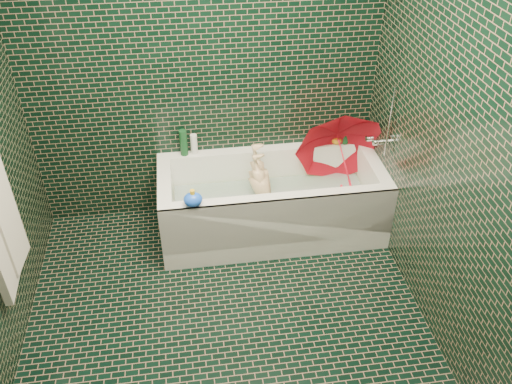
{
  "coord_description": "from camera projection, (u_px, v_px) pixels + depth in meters",
  "views": [
    {
      "loc": [
        -0.16,
        -2.27,
        2.81
      ],
      "look_at": [
        0.3,
        0.82,
        0.52
      ],
      "focal_mm": 38.0,
      "sensor_mm": 36.0,
      "label": 1
    }
  ],
  "objects": [
    {
      "name": "soap_bottle_b",
      "position": [
        363.0,
        142.0,
        4.37
      ],
      "size": [
        0.1,
        0.1,
        0.19
      ],
      "primitive_type": "imported",
      "rotation": [
        0.0,
        0.0,
        -0.11
      ],
      "color": "#582079",
      "rests_on": "bathtub"
    },
    {
      "name": "bath_mat",
      "position": [
        271.0,
        212.0,
        4.27
      ],
      "size": [
        1.35,
        0.47,
        0.01
      ],
      "primitive_type": "cube",
      "color": "green",
      "rests_on": "bathtub"
    },
    {
      "name": "wall_back",
      "position": [
        203.0,
        66.0,
        3.87
      ],
      "size": [
        2.8,
        0.0,
        2.8
      ],
      "primitive_type": "plane",
      "rotation": [
        1.57,
        0.0,
        0.0
      ],
      "color": "black",
      "rests_on": "floor"
    },
    {
      "name": "wall_right",
      "position": [
        463.0,
        155.0,
        2.91
      ],
      "size": [
        0.0,
        2.8,
        2.8
      ],
      "primitive_type": "plane",
      "rotation": [
        1.57,
        0.0,
        -1.57
      ],
      "color": "black",
      "rests_on": "floor"
    },
    {
      "name": "faucet",
      "position": [
        381.0,
        137.0,
        3.99
      ],
      "size": [
        0.18,
        0.19,
        0.55
      ],
      "color": "silver",
      "rests_on": "wall_right"
    },
    {
      "name": "bottle_left_tall",
      "position": [
        184.0,
        143.0,
        4.16
      ],
      "size": [
        0.07,
        0.07,
        0.21
      ],
      "primitive_type": "cylinder",
      "rotation": [
        0.0,
        0.0,
        0.18
      ],
      "color": "#12401E",
      "rests_on": "bathtub"
    },
    {
      "name": "soap_bottle_a",
      "position": [
        363.0,
        142.0,
        4.37
      ],
      "size": [
        0.11,
        0.12,
        0.24
      ],
      "primitive_type": "imported",
      "rotation": [
        0.0,
        0.0,
        -0.28
      ],
      "color": "white",
      "rests_on": "bathtub"
    },
    {
      "name": "bottle_left_short",
      "position": [
        194.0,
        144.0,
        4.18
      ],
      "size": [
        0.06,
        0.06,
        0.17
      ],
      "primitive_type": "cylinder",
      "rotation": [
        0.0,
        0.0,
        -0.24
      ],
      "color": "white",
      "rests_on": "bathtub"
    },
    {
      "name": "umbrella",
      "position": [
        344.0,
        159.0,
        4.12
      ],
      "size": [
        0.9,
        0.88,
        0.97
      ],
      "primitive_type": "imported",
      "rotation": [
        0.29,
        -0.43,
        -0.17
      ],
      "color": "red",
      "rests_on": "bathtub"
    },
    {
      "name": "bath_toy",
      "position": [
        193.0,
        199.0,
        3.66
      ],
      "size": [
        0.13,
        0.11,
        0.13
      ],
      "rotation": [
        0.0,
        0.0,
        0.04
      ],
      "color": "blue",
      "rests_on": "bathtub"
    },
    {
      "name": "bottle_right_pump",
      "position": [
        359.0,
        132.0,
        4.31
      ],
      "size": [
        0.05,
        0.05,
        0.2
      ],
      "primitive_type": "cylinder",
      "rotation": [
        0.0,
        0.0,
        -0.01
      ],
      "color": "silver",
      "rests_on": "bathtub"
    },
    {
      "name": "floor",
      "position": [
        229.0,
        335.0,
        3.49
      ],
      "size": [
        2.8,
        2.8,
        0.0
      ],
      "primitive_type": "plane",
      "color": "black",
      "rests_on": "ground"
    },
    {
      "name": "rubber_duck",
      "position": [
        337.0,
        140.0,
        4.33
      ],
      "size": [
        0.11,
        0.09,
        0.09
      ],
      "rotation": [
        0.0,
        0.0,
        0.33
      ],
      "color": "yellow",
      "rests_on": "bathtub"
    },
    {
      "name": "water",
      "position": [
        271.0,
        198.0,
        4.18
      ],
      "size": [
        1.48,
        0.53,
        0.0
      ],
      "primitive_type": "cube",
      "color": "silver",
      "rests_on": "bathtub"
    },
    {
      "name": "bathtub",
      "position": [
        272.0,
        208.0,
        4.22
      ],
      "size": [
        1.7,
        0.75,
        0.55
      ],
      "color": "white",
      "rests_on": "floor"
    },
    {
      "name": "bottle_right_tall",
      "position": [
        346.0,
        131.0,
        4.3
      ],
      "size": [
        0.06,
        0.06,
        0.21
      ],
      "primitive_type": "cylinder",
      "rotation": [
        0.0,
        0.0,
        0.16
      ],
      "color": "#12401E",
      "rests_on": "bathtub"
    },
    {
      "name": "soap_bottle_c",
      "position": [
        350.0,
        141.0,
        4.39
      ],
      "size": [
        0.16,
        0.16,
        0.16
      ],
      "primitive_type": "imported",
      "rotation": [
        0.0,
        0.0,
        -0.26
      ],
      "color": "#12401E",
      "rests_on": "bathtub"
    },
    {
      "name": "child",
      "position": [
        264.0,
        194.0,
        4.21
      ],
      "size": [
        0.85,
        0.43,
        0.3
      ],
      "primitive_type": "imported",
      "rotation": [
        -1.43,
        0.0,
        -1.75
      ],
      "color": "beige",
      "rests_on": "bathtub"
    }
  ]
}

